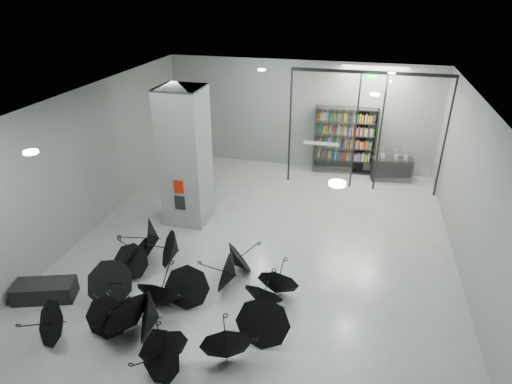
% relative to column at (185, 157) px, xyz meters
% --- Properties ---
extents(room, '(14.00, 14.02, 4.01)m').
position_rel_column_xyz_m(room, '(2.50, -2.00, 0.84)').
color(room, gray).
rests_on(room, ground).
extents(column, '(1.20, 1.20, 4.00)m').
position_rel_column_xyz_m(column, '(0.00, 0.00, 0.00)').
color(column, slate).
rests_on(column, ground).
extents(fire_cabinet, '(0.28, 0.04, 0.38)m').
position_rel_column_xyz_m(fire_cabinet, '(0.00, -0.62, -0.65)').
color(fire_cabinet, '#A50A07').
rests_on(fire_cabinet, column).
extents(info_panel, '(0.30, 0.03, 0.42)m').
position_rel_column_xyz_m(info_panel, '(0.00, -0.62, -1.15)').
color(info_panel, black).
rests_on(info_panel, column).
extents(exit_sign, '(0.30, 0.06, 0.15)m').
position_rel_column_xyz_m(exit_sign, '(4.90, 3.30, 1.82)').
color(exit_sign, '#0CE533').
rests_on(exit_sign, room).
extents(glass_partition, '(5.06, 0.08, 4.00)m').
position_rel_column_xyz_m(glass_partition, '(4.89, 3.50, 0.18)').
color(glass_partition, silver).
rests_on(glass_partition, ground).
extents(bench, '(1.43, 0.96, 0.42)m').
position_rel_column_xyz_m(bench, '(-1.79, -4.22, -1.79)').
color(bench, black).
rests_on(bench, ground).
extents(bookshelf, '(2.27, 0.64, 2.46)m').
position_rel_column_xyz_m(bookshelf, '(4.23, 4.75, -0.77)').
color(bookshelf, black).
rests_on(bookshelf, ground).
extents(shop_counter, '(1.45, 0.74, 0.83)m').
position_rel_column_xyz_m(shop_counter, '(6.00, 4.41, -1.59)').
color(shop_counter, black).
rests_on(shop_counter, ground).
extents(umbrella_cluster, '(5.25, 4.67, 1.30)m').
position_rel_column_xyz_m(umbrella_cluster, '(1.19, -3.86, -1.69)').
color(umbrella_cluster, black).
rests_on(umbrella_cluster, ground).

